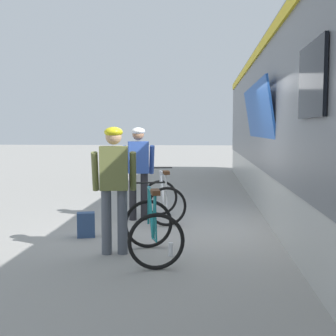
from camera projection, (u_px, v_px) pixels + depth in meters
ground_plane at (196, 229)px, 7.66m from camera, size 80.00×80.00×0.00m
cyclist_near_in_olive at (114, 179)px, 6.05m from camera, size 0.64×0.37×1.76m
cyclist_far_in_blue at (138, 165)px, 8.34m from camera, size 0.65×0.39×1.76m
bicycle_near_teal at (152, 229)px, 5.90m from camera, size 0.93×1.20×0.99m
bicycle_far_white at (163, 199)px, 8.35m from camera, size 0.93×1.20×0.99m
backpack_on_platform at (86, 225)px, 7.07m from camera, size 0.32×0.25×0.40m
water_bottle_near_the_bikes at (171, 249)px, 6.02m from camera, size 0.07×0.07×0.18m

